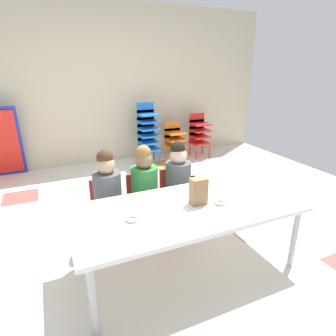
% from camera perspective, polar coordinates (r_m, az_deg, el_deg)
% --- Properties ---
extents(ground_plane, '(6.22, 4.91, 0.02)m').
position_cam_1_polar(ground_plane, '(3.12, -2.83, -11.53)').
color(ground_plane, silver).
extents(back_wall, '(6.22, 0.10, 2.61)m').
position_cam_1_polar(back_wall, '(5.04, -13.69, 15.80)').
color(back_wall, beige).
rests_on(back_wall, ground_plane).
extents(craft_table, '(1.81, 0.83, 0.57)m').
position_cam_1_polar(craft_table, '(2.28, 3.91, -8.72)').
color(craft_table, white).
rests_on(craft_table, ground_plane).
extents(seated_child_near_camera, '(0.32, 0.32, 0.92)m').
position_cam_1_polar(seated_child_near_camera, '(2.67, -12.19, -4.00)').
color(seated_child_near_camera, red).
rests_on(seated_child_near_camera, ground_plane).
extents(seated_child_middle_seat, '(0.34, 0.34, 0.92)m').
position_cam_1_polar(seated_child_middle_seat, '(2.75, -4.82, -2.84)').
color(seated_child_middle_seat, red).
rests_on(seated_child_middle_seat, ground_plane).
extents(seated_child_far_right, '(0.33, 0.33, 0.92)m').
position_cam_1_polar(seated_child_far_right, '(2.88, 1.99, -1.72)').
color(seated_child_far_right, red).
rests_on(seated_child_far_right, ground_plane).
extents(kid_chair_blue_stack, '(0.32, 0.30, 1.04)m').
position_cam_1_polar(kid_chair_blue_stack, '(4.89, -4.12, 7.56)').
color(kid_chair_blue_stack, blue).
rests_on(kid_chair_blue_stack, ground_plane).
extents(kid_chair_orange_stack, '(0.32, 0.30, 0.68)m').
position_cam_1_polar(kid_chair_orange_stack, '(5.12, 1.31, 6.07)').
color(kid_chair_orange_stack, orange).
rests_on(kid_chair_orange_stack, ground_plane).
extents(kid_chair_red_stack, '(0.32, 0.30, 0.80)m').
position_cam_1_polar(kid_chair_red_stack, '(5.34, 6.30, 7.20)').
color(kid_chair_red_stack, red).
rests_on(kid_chair_red_stack, ground_plane).
extents(paper_bag_brown, '(0.13, 0.09, 0.22)m').
position_cam_1_polar(paper_bag_brown, '(2.26, 6.17, -4.68)').
color(paper_bag_brown, '#9E754C').
rests_on(paper_bag_brown, craft_table).
extents(paper_plate_near_edge, '(0.18, 0.18, 0.01)m').
position_cam_1_polar(paper_plate_near_edge, '(2.08, -7.16, -10.44)').
color(paper_plate_near_edge, white).
rests_on(paper_plate_near_edge, craft_table).
extents(donut_powdered_on_plate, '(0.11, 0.11, 0.03)m').
position_cam_1_polar(donut_powdered_on_plate, '(2.07, -7.18, -9.98)').
color(donut_powdered_on_plate, white).
rests_on(donut_powdered_on_plate, craft_table).
extents(donut_powdered_loose, '(0.10, 0.10, 0.03)m').
position_cam_1_polar(donut_powdered_loose, '(2.33, 10.51, -6.77)').
color(donut_powdered_loose, white).
rests_on(donut_powdered_loose, craft_table).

